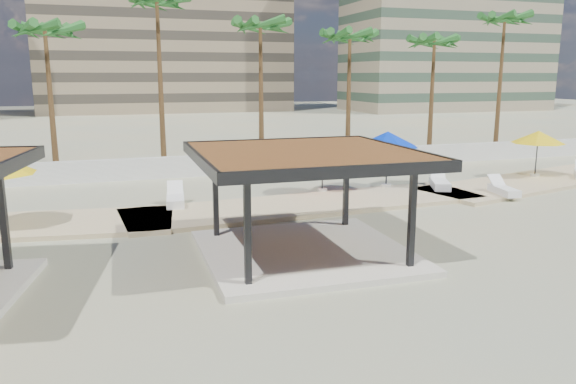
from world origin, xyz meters
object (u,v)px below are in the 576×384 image
Objects in this scene: umbrella_c at (323,149)px; lounger_a at (175,199)px; lounger_b at (440,183)px; lounger_c at (503,190)px; pavilion_central at (305,193)px.

umbrella_c reaches higher than lounger_a.
lounger_b is 3.02m from lounger_c.
lounger_c is (1.96, -2.30, -0.02)m from lounger_b.
lounger_a is 0.95× the size of lounger_b.
lounger_b is 1.14× the size of lounger_c.
umbrella_c is (4.00, 8.45, 0.18)m from pavilion_central.
pavilion_central is 2.14× the size of umbrella_c.
pavilion_central is 2.82× the size of lounger_b.
lounger_c is at bearing -23.30° from umbrella_c.
lounger_c is at bearing -115.25° from lounger_b.
pavilion_central reaches higher than lounger_a.
lounger_c is (14.86, -2.74, -0.02)m from lounger_a.
umbrella_c reaches higher than lounger_c.
lounger_b reaches higher than lounger_c.
lounger_b is at bearing 38.29° from pavilion_central.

